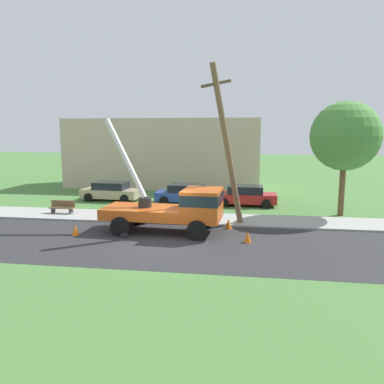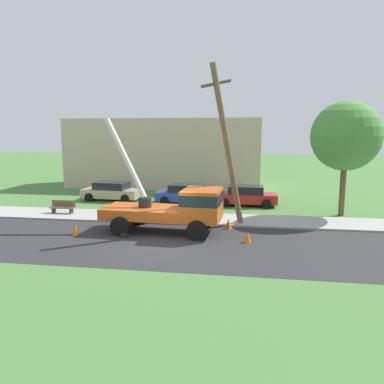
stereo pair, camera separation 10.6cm
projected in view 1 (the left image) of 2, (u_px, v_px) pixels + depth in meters
ground_plane at (198, 199)px, 29.89m from camera, size 120.00×120.00×0.00m
road_asphalt at (164, 243)px, 18.17m from camera, size 80.00×7.33×0.01m
sidewalk_strip at (183, 218)px, 23.21m from camera, size 80.00×3.02×0.10m
utility_truck at (178, 206)px, 19.89m from camera, size 6.75×3.21×5.98m
leaning_utility_pole at (227, 145)px, 20.75m from camera, size 2.37×1.90×8.85m
traffic_cone_ahead at (248, 237)px, 18.30m from camera, size 0.36×0.36×0.56m
traffic_cone_behind at (76, 230)px, 19.58m from camera, size 0.36×0.36×0.56m
traffic_cone_curbside at (228, 224)px, 20.86m from camera, size 0.36×0.36×0.56m
parked_sedan_tan at (111, 191)px, 29.38m from camera, size 4.50×2.20×1.42m
parked_sedan_blue at (186, 194)px, 28.06m from camera, size 4.45×2.11×1.42m
parked_sedan_red at (245, 196)px, 27.36m from camera, size 4.40×2.02×1.42m
park_bench at (62, 207)px, 24.36m from camera, size 1.60×0.45×0.90m
roadside_tree_near at (345, 136)px, 23.43m from camera, size 4.25×4.25×7.11m
lowrise_building_backdrop at (164, 153)px, 36.64m from camera, size 18.00×6.00×6.40m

